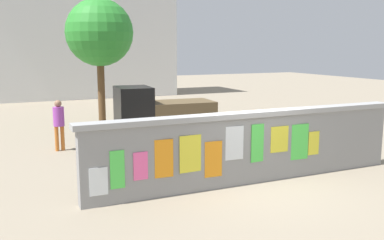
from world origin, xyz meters
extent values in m
plane|color=gray|center=(0.00, 8.00, 0.00)|extent=(60.00, 60.00, 0.00)
cube|color=gray|center=(0.00, 0.00, 0.81)|extent=(8.29, 0.30, 1.62)
cube|color=#999999|center=(0.00, 0.00, 1.68)|extent=(8.49, 0.42, 0.12)
cube|color=silver|center=(-3.77, -0.16, 0.55)|extent=(0.38, 0.02, 0.58)
cube|color=#4CD84C|center=(-3.37, -0.16, 0.76)|extent=(0.31, 0.01, 0.81)
cube|color=#F9599E|center=(-2.87, -0.16, 0.78)|extent=(0.32, 0.02, 0.60)
cube|color=orange|center=(-2.34, -0.16, 0.88)|extent=(0.42, 0.03, 0.84)
cube|color=yellow|center=(-1.72, -0.16, 0.92)|extent=(0.53, 0.04, 0.84)
cube|color=orange|center=(-1.14, -0.16, 0.74)|extent=(0.43, 0.03, 0.83)
cube|color=silver|center=(-0.60, -0.16, 1.06)|extent=(0.46, 0.04, 0.79)
cube|color=#4CD84C|center=(0.03, -0.16, 1.00)|extent=(0.35, 0.03, 0.92)
cube|color=yellow|center=(0.66, -0.16, 1.04)|extent=(0.50, 0.03, 0.64)
cube|color=#4CD84C|center=(1.28, -0.16, 0.92)|extent=(0.50, 0.03, 0.90)
cube|color=yellow|center=(1.72, -0.16, 0.84)|extent=(0.33, 0.01, 0.60)
cylinder|color=black|center=(-1.19, 5.69, 0.35)|extent=(0.71, 0.25, 0.70)
cylinder|color=black|center=(-1.09, 6.98, 0.35)|extent=(0.71, 0.25, 0.70)
cylinder|color=black|center=(1.31, 5.51, 0.35)|extent=(0.71, 0.25, 0.70)
cylinder|color=black|center=(1.40, 6.80, 0.35)|extent=(0.71, 0.25, 0.70)
cube|color=black|center=(-1.04, 6.33, 1.10)|extent=(1.30, 1.58, 1.50)
cube|color=brown|center=(0.76, 6.20, 0.80)|extent=(2.50, 1.67, 0.90)
cylinder|color=black|center=(3.07, 2.70, 0.30)|extent=(0.61, 0.23, 0.60)
cylinder|color=black|center=(1.80, 2.99, 0.30)|extent=(0.61, 0.25, 0.60)
cube|color=#1933A5|center=(2.43, 2.85, 0.58)|extent=(1.03, 0.46, 0.32)
cube|color=black|center=(2.24, 2.89, 0.76)|extent=(0.60, 0.34, 0.10)
cube|color=#262626|center=(2.97, 2.72, 0.85)|extent=(0.17, 0.55, 0.03)
cylinder|color=black|center=(-2.59, 3.59, 0.33)|extent=(0.66, 0.04, 0.66)
cylinder|color=black|center=(-1.54, 3.59, 0.33)|extent=(0.66, 0.04, 0.66)
cube|color=#197233|center=(-2.06, 3.59, 0.51)|extent=(0.95, 0.04, 0.06)
cylinder|color=#197233|center=(-1.91, 3.59, 0.73)|extent=(0.03, 0.03, 0.40)
cube|color=black|center=(-1.91, 3.59, 0.93)|extent=(0.20, 0.08, 0.05)
cube|color=black|center=(-2.54, 3.59, 0.88)|extent=(0.04, 0.44, 0.03)
cylinder|color=black|center=(-1.75, 1.29, 0.33)|extent=(0.66, 0.10, 0.66)
cylinder|color=black|center=(-0.70, 1.39, 0.33)|extent=(0.66, 0.10, 0.66)
cube|color=gold|center=(-1.23, 1.34, 0.51)|extent=(0.95, 0.13, 0.06)
cylinder|color=gold|center=(-1.08, 1.36, 0.73)|extent=(0.03, 0.03, 0.40)
cube|color=black|center=(-1.08, 1.36, 0.93)|extent=(0.21, 0.10, 0.05)
cube|color=black|center=(-1.70, 1.30, 0.88)|extent=(0.08, 0.44, 0.03)
cylinder|color=#BF6626|center=(0.76, 0.96, 0.40)|extent=(0.12, 0.12, 0.80)
cylinder|color=#BF6626|center=(0.59, 1.01, 0.40)|extent=(0.12, 0.12, 0.80)
cylinder|color=purple|center=(0.67, 0.99, 1.10)|extent=(0.42, 0.42, 0.60)
sphere|color=#8C664C|center=(0.67, 0.99, 1.51)|extent=(0.22, 0.22, 0.22)
cylinder|color=#BF6626|center=(-3.88, 5.31, 0.40)|extent=(0.12, 0.12, 0.80)
cylinder|color=#BF6626|center=(-3.71, 5.32, 0.40)|extent=(0.12, 0.12, 0.80)
cylinder|color=purple|center=(-3.79, 5.31, 1.10)|extent=(0.37, 0.37, 0.60)
sphere|color=#8C664C|center=(-3.79, 5.31, 1.51)|extent=(0.22, 0.22, 0.22)
cylinder|color=brown|center=(-1.32, 10.17, 1.43)|extent=(0.31, 0.31, 2.86)
sphere|color=#29842B|center=(-1.32, 10.17, 3.88)|extent=(2.89, 2.89, 2.89)
cube|color=silver|center=(-0.77, 20.94, 4.28)|extent=(13.18, 4.39, 8.56)
camera|label=1|loc=(-5.55, -8.65, 3.25)|focal=40.52mm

